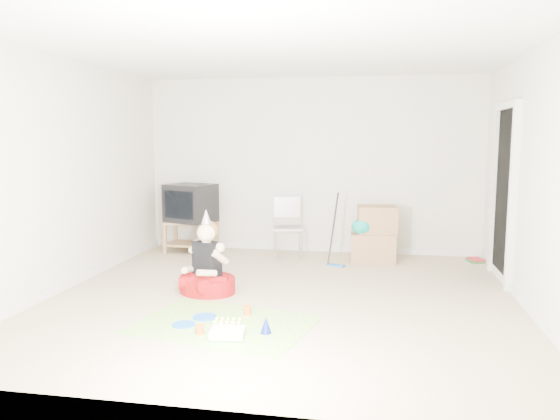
% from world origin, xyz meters
% --- Properties ---
extents(ground, '(5.00, 5.00, 0.00)m').
position_xyz_m(ground, '(0.00, 0.00, 0.00)').
color(ground, tan).
rests_on(ground, ground).
extents(doorway_recess, '(0.02, 0.90, 2.05)m').
position_xyz_m(doorway_recess, '(2.48, 1.20, 1.02)').
color(doorway_recess, black).
rests_on(doorway_recess, ground).
extents(tv_stand, '(0.75, 0.48, 0.46)m').
position_xyz_m(tv_stand, '(-1.77, 2.10, 0.27)').
color(tv_stand, '#956C43').
rests_on(tv_stand, ground).
extents(crt_tv, '(0.80, 0.74, 0.56)m').
position_xyz_m(crt_tv, '(-1.77, 2.10, 0.74)').
color(crt_tv, black).
rests_on(crt_tv, tv_stand).
extents(folding_chair, '(0.48, 0.47, 0.90)m').
position_xyz_m(folding_chair, '(-0.27, 1.93, 0.44)').
color(folding_chair, '#97979C').
rests_on(folding_chair, ground).
extents(cardboard_boxes, '(0.65, 0.52, 0.77)m').
position_xyz_m(cardboard_boxes, '(0.95, 1.96, 0.37)').
color(cardboard_boxes, '#A3764F').
rests_on(cardboard_boxes, ground).
extents(floor_mop, '(0.26, 0.32, 0.97)m').
position_xyz_m(floor_mop, '(0.45, 1.53, 0.26)').
color(floor_mop, blue).
rests_on(floor_mop, ground).
extents(book_pile, '(0.24, 0.28, 0.05)m').
position_xyz_m(book_pile, '(2.36, 2.15, 0.03)').
color(book_pile, '#277631').
rests_on(book_pile, ground).
extents(seated_woman, '(0.86, 0.86, 0.94)m').
position_xyz_m(seated_woman, '(-0.86, 0.04, 0.21)').
color(seated_woman, maroon).
rests_on(seated_woman, ground).
extents(party_mat, '(1.78, 1.45, 0.01)m').
position_xyz_m(party_mat, '(-0.39, -0.95, 0.00)').
color(party_mat, '#FF3580').
rests_on(party_mat, ground).
extents(birthday_cake, '(0.32, 0.27, 0.14)m').
position_xyz_m(birthday_cake, '(-0.26, -1.28, 0.04)').
color(birthday_cake, white).
rests_on(birthday_cake, party_mat).
extents(blue_plate_near, '(0.28, 0.28, 0.01)m').
position_xyz_m(blue_plate_near, '(-0.61, -0.81, 0.01)').
color(blue_plate_near, blue).
rests_on(blue_plate_near, party_mat).
extents(blue_plate_far, '(0.26, 0.26, 0.01)m').
position_xyz_m(blue_plate_far, '(-0.74, -1.05, 0.01)').
color(blue_plate_far, blue).
rests_on(blue_plate_far, party_mat).
extents(orange_cup_near, '(0.08, 0.08, 0.08)m').
position_xyz_m(orange_cup_near, '(-0.23, -0.65, 0.05)').
color(orange_cup_near, '#E95819').
rests_on(orange_cup_near, party_mat).
extents(orange_cup_far, '(0.10, 0.10, 0.08)m').
position_xyz_m(orange_cup_far, '(-0.52, -1.24, 0.05)').
color(orange_cup_far, '#E95819').
rests_on(orange_cup_far, party_mat).
extents(blue_party_hat, '(0.14, 0.14, 0.15)m').
position_xyz_m(blue_party_hat, '(0.05, -1.11, 0.08)').
color(blue_party_hat, '#1628A0').
rests_on(blue_party_hat, party_mat).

